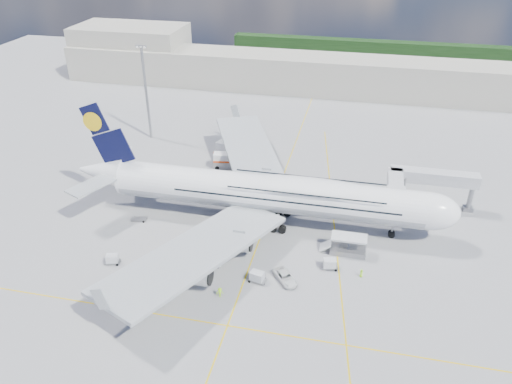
% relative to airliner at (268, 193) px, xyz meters
% --- Properties ---
extents(ground, '(300.00, 300.00, 0.00)m').
position_rel_airliner_xyz_m(ground, '(-0.26, -10.00, -6.87)').
color(ground, gray).
rests_on(ground, ground).
extents(taxi_line_main, '(0.25, 220.00, 0.01)m').
position_rel_airliner_xyz_m(taxi_line_main, '(-0.26, -10.00, -6.86)').
color(taxi_line_main, gold).
rests_on(taxi_line_main, ground).
extents(taxi_line_cross, '(120.00, 0.25, 0.01)m').
position_rel_airliner_xyz_m(taxi_line_cross, '(-0.26, -30.00, -6.86)').
color(taxi_line_cross, gold).
rests_on(taxi_line_cross, ground).
extents(taxi_line_diag, '(14.16, 99.06, 0.01)m').
position_rel_airliner_xyz_m(taxi_line_diag, '(13.74, -0.00, -6.86)').
color(taxi_line_diag, gold).
rests_on(taxi_line_diag, ground).
extents(airliner, '(77.26, 79.15, 23.71)m').
position_rel_airliner_xyz_m(airliner, '(0.00, 0.00, 0.00)').
color(airliner, white).
rests_on(airliner, ground).
extents(jet_bridge, '(18.80, 12.10, 8.50)m').
position_rel_airliner_xyz_m(jet_bridge, '(29.55, 10.94, -0.02)').
color(jet_bridge, '#B7B7BC').
rests_on(jet_bridge, ground).
extents(cargo_loader, '(8.53, 3.20, 3.67)m').
position_rel_airliner_xyz_m(cargo_loader, '(16.56, -7.11, -5.62)').
color(cargo_loader, silver).
rests_on(cargo_loader, ground).
extents(light_mast, '(3.00, 0.70, 25.50)m').
position_rel_airliner_xyz_m(light_mast, '(-40.26, 35.00, 6.34)').
color(light_mast, gray).
rests_on(light_mast, ground).
extents(terminal, '(180.00, 16.00, 12.00)m').
position_rel_airliner_xyz_m(terminal, '(-0.26, 85.00, -0.87)').
color(terminal, '#B2AD9E').
rests_on(terminal, ground).
extents(hangar, '(40.00, 22.00, 18.00)m').
position_rel_airliner_xyz_m(hangar, '(-70.26, 90.00, 2.13)').
color(hangar, '#B2AD9E').
rests_on(hangar, ground).
extents(tree_line, '(160.00, 6.00, 8.00)m').
position_rel_airliner_xyz_m(tree_line, '(39.74, 130.00, -2.87)').
color(tree_line, '#193814').
rests_on(tree_line, ground).
extents(dolly_row_a, '(3.12, 2.18, 1.79)m').
position_rel_airliner_xyz_m(dolly_row_a, '(-24.72, -19.53, -5.91)').
color(dolly_row_a, gray).
rests_on(dolly_row_a, ground).
extents(dolly_row_b, '(3.32, 2.37, 0.44)m').
position_rel_airliner_xyz_m(dolly_row_b, '(-19.74, -21.10, -6.53)').
color(dolly_row_b, gray).
rests_on(dolly_row_b, ground).
extents(dolly_row_c, '(3.37, 1.98, 0.48)m').
position_rel_airliner_xyz_m(dolly_row_c, '(-14.47, -19.53, -6.50)').
color(dolly_row_c, gray).
rests_on(dolly_row_c, ground).
extents(dolly_back, '(3.44, 2.35, 0.46)m').
position_rel_airliner_xyz_m(dolly_back, '(-25.94, -5.29, -6.51)').
color(dolly_back, gray).
rests_on(dolly_back, ground).
extents(dolly_nose_far, '(3.26, 2.17, 1.90)m').
position_rel_airliner_xyz_m(dolly_nose_far, '(13.82, -12.47, -5.85)').
color(dolly_nose_far, gray).
rests_on(dolly_nose_far, ground).
extents(dolly_nose_near, '(3.43, 2.35, 1.98)m').
position_rel_airliner_xyz_m(dolly_nose_near, '(1.96, -18.77, -5.80)').
color(dolly_nose_near, gray).
rests_on(dolly_nose_near, ground).
extents(baggage_tug, '(3.34, 2.44, 1.90)m').
position_rel_airliner_xyz_m(baggage_tug, '(-6.87, -16.25, -6.03)').
color(baggage_tug, silver).
rests_on(baggage_tug, ground).
extents(catering_truck_inner, '(6.97, 3.38, 4.00)m').
position_rel_airliner_xyz_m(catering_truck_inner, '(-14.63, 21.26, -4.98)').
color(catering_truck_inner, gray).
rests_on(catering_truck_inner, ground).
extents(catering_truck_outer, '(7.38, 4.47, 4.11)m').
position_rel_airliner_xyz_m(catering_truck_outer, '(-15.50, 27.34, -4.96)').
color(catering_truck_outer, gray).
rests_on(catering_truck_outer, ground).
extents(service_van, '(5.44, 5.97, 1.55)m').
position_rel_airliner_xyz_m(service_van, '(6.67, -17.57, -6.09)').
color(service_van, silver).
rests_on(service_van, ground).
extents(crew_nose, '(0.65, 0.68, 1.56)m').
position_rel_airliner_xyz_m(crew_nose, '(24.87, 0.37, -6.09)').
color(crew_nose, '#CBF019').
rests_on(crew_nose, ground).
extents(crew_loader, '(1.16, 1.08, 1.90)m').
position_rel_airliner_xyz_m(crew_loader, '(15.49, -3.79, -5.92)').
color(crew_loader, '#CBFC1A').
rests_on(crew_loader, ground).
extents(crew_wing, '(0.57, 0.98, 1.57)m').
position_rel_airliner_xyz_m(crew_wing, '(-6.51, -12.98, -6.09)').
color(crew_wing, '#ACEA18').
rests_on(crew_wing, ground).
extents(crew_van, '(0.85, 0.91, 1.56)m').
position_rel_airliner_xyz_m(crew_van, '(19.43, -13.62, -6.09)').
color(crew_van, '#A0F619').
rests_on(crew_van, ground).
extents(crew_tug, '(1.35, 1.06, 1.83)m').
position_rel_airliner_xyz_m(crew_tug, '(-3.21, -23.90, -5.95)').
color(crew_tug, '#B4FF1A').
rests_on(crew_tug, ground).
extents(cone_nose, '(0.38, 0.38, 0.48)m').
position_rel_airliner_xyz_m(cone_nose, '(30.92, 4.56, -6.64)').
color(cone_nose, '#DC400B').
rests_on(cone_nose, ground).
extents(cone_wing_left_inner, '(0.39, 0.39, 0.50)m').
position_rel_airliner_xyz_m(cone_wing_left_inner, '(-0.79, 11.73, -6.63)').
color(cone_wing_left_inner, '#DC400B').
rests_on(cone_wing_left_inner, ground).
extents(cone_wing_left_outer, '(0.39, 0.39, 0.49)m').
position_rel_airliner_xyz_m(cone_wing_left_outer, '(-20.20, 28.84, -6.63)').
color(cone_wing_left_outer, '#DC400B').
rests_on(cone_wing_left_outer, ground).
extents(cone_wing_right_inner, '(0.47, 0.47, 0.60)m').
position_rel_airliner_xyz_m(cone_wing_right_inner, '(-13.55, -11.23, -6.58)').
color(cone_wing_right_inner, '#DC400B').
rests_on(cone_wing_right_inner, ground).
extents(cone_wing_right_outer, '(0.47, 0.47, 0.60)m').
position_rel_airliner_xyz_m(cone_wing_right_outer, '(-21.11, -20.99, -6.58)').
color(cone_wing_right_outer, '#DC400B').
rests_on(cone_wing_right_outer, ground).
extents(cone_tail, '(0.47, 0.47, 0.60)m').
position_rel_airliner_xyz_m(cone_tail, '(-32.37, 6.39, -6.58)').
color(cone_tail, '#DC400B').
rests_on(cone_tail, ground).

